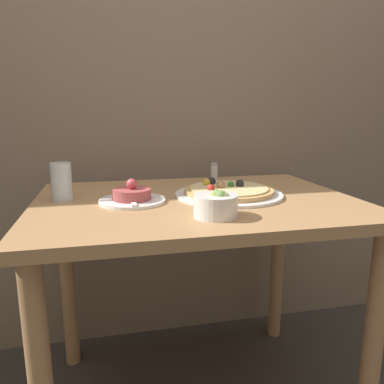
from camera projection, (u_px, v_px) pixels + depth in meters
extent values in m
cube|color=#84705B|center=(170.00, 64.00, 1.68)|extent=(8.00, 0.05, 2.60)
cube|color=#AD7F51|center=(196.00, 203.00, 1.29)|extent=(1.08, 0.79, 0.03)
cylinder|color=#AD7F51|center=(373.00, 346.00, 1.16)|extent=(0.06, 0.06, 0.76)
cylinder|color=#AD7F51|center=(68.00, 282.00, 1.59)|extent=(0.06, 0.06, 0.76)
cylinder|color=#AD7F51|center=(277.00, 262.00, 1.80)|extent=(0.06, 0.06, 0.76)
cylinder|color=white|center=(229.00, 194.00, 1.32)|extent=(0.38, 0.38, 0.01)
cylinder|color=tan|center=(229.00, 191.00, 1.32)|extent=(0.31, 0.31, 0.02)
cylinder|color=beige|center=(229.00, 188.00, 1.32)|extent=(0.28, 0.28, 0.01)
sphere|color=#387F33|center=(231.00, 184.00, 1.34)|extent=(0.02, 0.02, 0.02)
sphere|color=black|center=(240.00, 184.00, 1.34)|extent=(0.03, 0.03, 0.03)
sphere|color=#997047|center=(221.00, 185.00, 1.31)|extent=(0.03, 0.03, 0.03)
sphere|color=gold|center=(207.00, 182.00, 1.37)|extent=(0.03, 0.03, 0.03)
sphere|color=#B22D23|center=(211.00, 188.00, 1.27)|extent=(0.03, 0.03, 0.03)
sphere|color=black|center=(211.00, 181.00, 1.38)|extent=(0.03, 0.03, 0.03)
cylinder|color=white|center=(132.00, 201.00, 1.23)|extent=(0.22, 0.22, 0.01)
cylinder|color=#A84747|center=(132.00, 194.00, 1.22)|extent=(0.12, 0.12, 0.03)
sphere|color=#DB4C5B|center=(132.00, 184.00, 1.22)|extent=(0.03, 0.03, 0.03)
cube|color=white|center=(158.00, 197.00, 1.25)|extent=(0.04, 0.02, 0.01)
cube|color=white|center=(131.00, 193.00, 1.31)|extent=(0.02, 0.04, 0.01)
cube|color=white|center=(105.00, 200.00, 1.21)|extent=(0.04, 0.02, 0.01)
cube|color=white|center=(134.00, 205.00, 1.15)|extent=(0.02, 0.04, 0.01)
cylinder|color=white|center=(216.00, 206.00, 1.05)|extent=(0.13, 0.13, 0.06)
sphere|color=#B7BC70|center=(224.00, 197.00, 1.04)|extent=(0.03, 0.03, 0.03)
sphere|color=#668E42|center=(221.00, 197.00, 1.04)|extent=(0.04, 0.04, 0.04)
sphere|color=#8EA34C|center=(215.00, 196.00, 1.05)|extent=(0.04, 0.04, 0.04)
cylinder|color=silver|center=(61.00, 182.00, 1.25)|extent=(0.07, 0.07, 0.13)
cylinder|color=silver|center=(214.00, 173.00, 1.64)|extent=(0.03, 0.03, 0.06)
cylinder|color=#B2B2B7|center=(214.00, 164.00, 1.63)|extent=(0.03, 0.03, 0.01)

